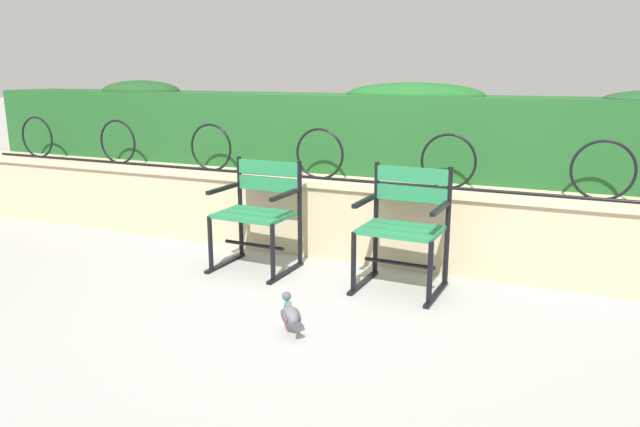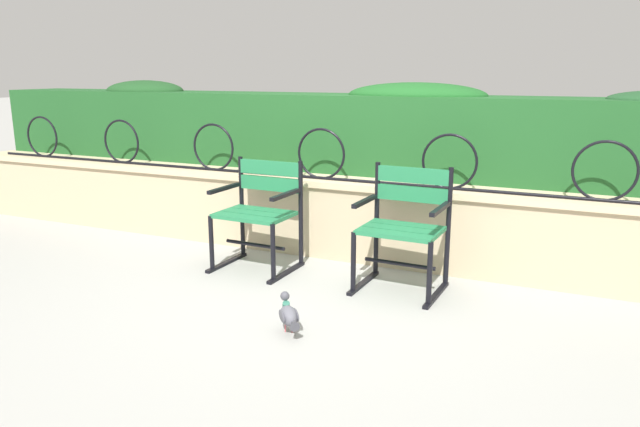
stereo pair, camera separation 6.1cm
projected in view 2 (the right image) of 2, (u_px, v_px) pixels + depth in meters
The scene contains 7 objects.
ground_plane at pixel (312, 295), 4.14m from camera, with size 60.00×60.00×0.00m, color #9E9E99.
stone_wall at pixel (361, 219), 4.90m from camera, with size 8.53×0.41×0.65m.
iron_arch_fence at pixel (327, 158), 4.83m from camera, with size 7.97×0.02×0.42m.
hedge_row at pixel (379, 130), 5.21m from camera, with size 8.36×0.67×0.77m.
park_chair_left at pixel (260, 210), 4.64m from camera, with size 0.61×0.54×0.84m.
park_chair_right at pixel (404, 225), 4.18m from camera, with size 0.60×0.54×0.87m.
pigeon_near_chairs at pixel (289, 315), 3.52m from camera, with size 0.22×0.24×0.22m.
Camera 2 is at (1.66, -3.52, 1.51)m, focal length 33.53 mm.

